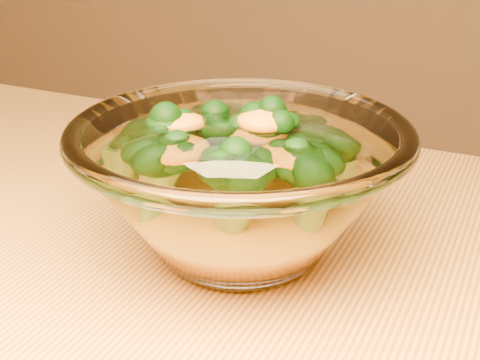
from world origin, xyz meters
name	(u,v)px	position (x,y,z in m)	size (l,w,h in m)	color
glass_bowl	(240,187)	(0.12, 0.11, 0.81)	(0.25, 0.25, 0.11)	white
cheese_sauce	(240,215)	(0.12, 0.11, 0.78)	(0.14, 0.14, 0.04)	orange
broccoli_heap	(234,156)	(0.11, 0.12, 0.83)	(0.17, 0.15, 0.08)	black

